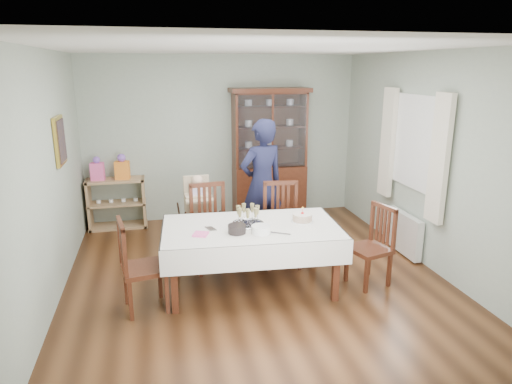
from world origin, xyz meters
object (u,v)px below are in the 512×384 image
object	(u,v)px
dining_table	(251,257)
woman	(262,185)
birthday_cake	(302,218)
china_cabinet	(269,152)
sideboard	(117,203)
chair_end_right	(369,261)
chair_end_left	(143,283)
high_chair	(199,221)
gift_bag_pink	(97,170)
chair_far_left	(212,244)
champagne_tray	(248,219)
gift_bag_orange	(122,168)
chair_far_right	(282,241)

from	to	relation	value
dining_table	woman	bearing A→B (deg)	71.13
woman	birthday_cake	world-z (taller)	woman
china_cabinet	sideboard	xyz separation A→B (m)	(-2.50, 0.02, -0.72)
birthday_cake	chair_end_right	bearing A→B (deg)	-16.09
chair_end_left	high_chair	bearing A→B (deg)	-35.69
dining_table	sideboard	size ratio (longest dim) A/B	2.31
gift_bag_pink	high_chair	bearing A→B (deg)	-39.86
dining_table	chair_end_left	size ratio (longest dim) A/B	2.06
chair_far_left	champagne_tray	xyz separation A→B (m)	(0.35, -0.59, 0.51)
chair_end_left	birthday_cake	bearing A→B (deg)	-92.14
woman	gift_bag_orange	size ratio (longest dim) A/B	4.59
chair_end_right	high_chair	bearing A→B (deg)	-144.70
champagne_tray	chair_far_right	bearing A→B (deg)	42.77
sideboard	birthday_cake	world-z (taller)	birthday_cake
champagne_tray	dining_table	bearing A→B (deg)	-67.29
dining_table	chair_far_right	bearing A→B (deg)	47.09
dining_table	woman	world-z (taller)	woman
china_cabinet	birthday_cake	world-z (taller)	china_cabinet
chair_end_right	gift_bag_orange	xyz separation A→B (m)	(-2.91, 2.70, 0.69)
chair_far_left	china_cabinet	bearing A→B (deg)	50.81
chair_end_left	chair_end_right	size ratio (longest dim) A/B	1.06
chair_end_right	champagne_tray	bearing A→B (deg)	-116.24
gift_bag_orange	gift_bag_pink	bearing A→B (deg)	180.00
china_cabinet	chair_far_left	distance (m)	2.35
chair_end_right	high_chair	distance (m)	2.40
high_chair	gift_bag_pink	world-z (taller)	gift_bag_pink
dining_table	china_cabinet	bearing A→B (deg)	71.11
gift_bag_orange	chair_far_right	bearing A→B (deg)	-42.88
dining_table	birthday_cake	size ratio (longest dim) A/B	7.92
high_chair	gift_bag_orange	world-z (taller)	gift_bag_orange
champagne_tray	birthday_cake	world-z (taller)	champagne_tray
chair_far_left	gift_bag_orange	size ratio (longest dim) A/B	2.70
china_cabinet	gift_bag_orange	bearing A→B (deg)	179.96
champagne_tray	gift_bag_orange	size ratio (longest dim) A/B	0.93
dining_table	woman	size ratio (longest dim) A/B	1.13
champagne_tray	gift_bag_orange	distance (m)	2.86
chair_far_right	gift_bag_pink	bearing A→B (deg)	149.17
sideboard	chair_far_left	xyz separation A→B (m)	(1.27, -1.86, -0.08)
chair_end_right	gift_bag_orange	world-z (taller)	gift_bag_orange
chair_end_left	gift_bag_orange	size ratio (longest dim) A/B	2.52
sideboard	champagne_tray	world-z (taller)	champagne_tray
china_cabinet	chair_end_right	size ratio (longest dim) A/B	2.29
dining_table	gift_bag_orange	world-z (taller)	gift_bag_orange
chair_end_left	chair_end_right	bearing A→B (deg)	-99.29
sideboard	birthday_cake	size ratio (longest dim) A/B	3.43
chair_end_right	chair_far_right	bearing A→B (deg)	-148.33
champagne_tray	chair_far_left	bearing A→B (deg)	120.56
high_chair	gift_bag_orange	distance (m)	1.69
chair_far_left	gift_bag_pink	xyz separation A→B (m)	(-1.52, 1.84, 0.64)
chair_far_right	chair_far_left	bearing A→B (deg)	-177.19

